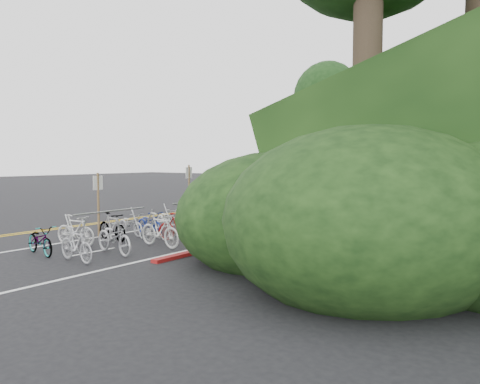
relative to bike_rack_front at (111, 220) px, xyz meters
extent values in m
plane|color=black|center=(-2.53, 0.85, -0.80)|extent=(120.00, 120.00, 0.00)
cube|color=gold|center=(-4.68, 10.85, -0.80)|extent=(0.12, 80.00, 0.01)
cube|color=gold|center=(-4.38, 10.85, -0.80)|extent=(0.12, 80.00, 0.01)
cube|color=silver|center=(-1.53, 10.85, -0.80)|extent=(0.12, 80.00, 0.01)
cube|color=silver|center=(2.67, 10.85, -0.80)|extent=(0.12, 80.00, 0.01)
cube|color=silver|center=(0.57, -1.15, -0.80)|extent=(0.10, 1.60, 0.01)
cube|color=silver|center=(0.57, 4.85, -0.80)|extent=(0.10, 1.60, 0.01)
cube|color=silver|center=(0.57, 10.85, -0.80)|extent=(0.10, 1.60, 0.01)
cube|color=silver|center=(0.57, 16.85, -0.80)|extent=(0.10, 1.60, 0.01)
cube|color=silver|center=(0.57, 22.85, -0.80)|extent=(0.10, 1.60, 0.01)
cube|color=silver|center=(0.57, 28.85, -0.80)|extent=(0.10, 1.60, 0.01)
cube|color=silver|center=(0.57, 34.85, -0.80)|extent=(0.10, 1.60, 0.01)
cube|color=maroon|center=(3.17, 12.85, -0.75)|extent=(0.25, 28.00, 0.10)
cube|color=#382819|center=(3.87, 22.85, -0.72)|extent=(1.40, 44.00, 0.16)
ellipsoid|color=#284C19|center=(4.67, 3.85, 0.24)|extent=(2.00, 2.80, 1.60)
ellipsoid|color=#284C19|center=(5.47, 8.85, 0.75)|extent=(2.60, 3.64, 2.08)
ellipsoid|color=#284C19|center=(6.67, 14.85, 1.19)|extent=(2.20, 3.08, 1.76)
ellipsoid|color=#284C19|center=(5.27, 20.85, 0.76)|extent=(3.00, 4.20, 2.40)
ellipsoid|color=#284C19|center=(5.97, 26.85, 0.92)|extent=(2.40, 3.36, 1.92)
ellipsoid|color=#284C19|center=(4.47, 6.85, 0.10)|extent=(1.80, 2.52, 1.44)
ellipsoid|color=#284C19|center=(7.47, 18.85, 1.80)|extent=(3.20, 4.48, 2.56)
ellipsoid|color=black|center=(5.47, 1.35, 0.41)|extent=(5.28, 6.16, 3.52)
ellipsoid|color=black|center=(8.47, 0.35, 0.63)|extent=(6.24, 7.28, 4.16)
cylinder|color=#2D2319|center=(6.97, 3.85, 3.67)|extent=(0.85, 0.85, 6.54)
cylinder|color=#2D2319|center=(8.47, 12.85, 5.47)|extent=(0.90, 0.90, 7.54)
cylinder|color=#2D2319|center=(-11.53, 42.85, 2.47)|extent=(0.85, 0.85, 6.54)
ellipsoid|color=black|center=(-11.53, 42.85, 8.42)|extent=(8.94, 8.94, 8.49)
cylinder|color=#2D2319|center=(-8.53, 50.85, 2.22)|extent=(0.82, 0.82, 6.03)
ellipsoid|color=black|center=(-8.53, 50.85, 7.58)|extent=(7.82, 7.82, 7.43)
cylinder|color=#9A9B9D|center=(0.00, 0.00, 0.28)|extent=(0.05, 2.80, 0.05)
cylinder|color=#9A9B9D|center=(-0.28, -1.30, -0.26)|extent=(0.55, 0.04, 1.07)
cylinder|color=#9A9B9D|center=(0.28, -1.30, -0.26)|extent=(0.55, 0.04, 1.07)
cylinder|color=#9A9B9D|center=(-0.28, 1.30, -0.26)|extent=(0.55, 0.04, 1.07)
cylinder|color=#9A9B9D|center=(0.28, 1.30, -0.26)|extent=(0.55, 0.04, 1.07)
cylinder|color=#9A9B9D|center=(0.47, 3.85, 0.35)|extent=(0.05, 3.00, 0.05)
cylinder|color=#9A9B9D|center=(0.19, 2.45, -0.23)|extent=(0.58, 0.04, 1.13)
cylinder|color=#9A9B9D|center=(0.75, 2.45, -0.23)|extent=(0.58, 0.04, 1.13)
cylinder|color=#9A9B9D|center=(0.19, 5.25, -0.23)|extent=(0.58, 0.04, 1.13)
cylinder|color=#9A9B9D|center=(0.75, 5.25, -0.23)|extent=(0.58, 0.04, 1.13)
cylinder|color=#9A9B9D|center=(0.47, 8.85, 0.35)|extent=(0.05, 3.00, 0.05)
cylinder|color=#9A9B9D|center=(0.19, 7.45, -0.23)|extent=(0.58, 0.04, 1.13)
cylinder|color=#9A9B9D|center=(0.75, 7.45, -0.23)|extent=(0.58, 0.04, 1.13)
cylinder|color=#9A9B9D|center=(0.19, 10.25, -0.23)|extent=(0.58, 0.04, 1.13)
cylinder|color=#9A9B9D|center=(0.75, 10.25, -0.23)|extent=(0.58, 0.04, 1.13)
cylinder|color=#9A9B9D|center=(0.47, 13.85, 0.35)|extent=(0.05, 3.00, 0.05)
cylinder|color=#9A9B9D|center=(0.19, 12.45, -0.23)|extent=(0.58, 0.04, 1.13)
cylinder|color=#9A9B9D|center=(0.75, 12.45, -0.23)|extent=(0.58, 0.04, 1.13)
cylinder|color=#9A9B9D|center=(0.19, 15.25, -0.23)|extent=(0.58, 0.04, 1.13)
cylinder|color=#9A9B9D|center=(0.75, 15.25, -0.23)|extent=(0.58, 0.04, 1.13)
cylinder|color=#9A9B9D|center=(0.47, 18.85, 0.35)|extent=(0.05, 3.00, 0.05)
cylinder|color=#9A9B9D|center=(0.19, 17.45, -0.23)|extent=(0.58, 0.04, 1.13)
cylinder|color=#9A9B9D|center=(0.75, 17.45, -0.23)|extent=(0.58, 0.04, 1.13)
cylinder|color=#9A9B9D|center=(0.19, 20.25, -0.23)|extent=(0.58, 0.04, 1.13)
cylinder|color=#9A9B9D|center=(0.75, 20.25, -0.23)|extent=(0.58, 0.04, 1.13)
cylinder|color=#9A9B9D|center=(0.47, 23.85, 0.35)|extent=(0.05, 3.00, 0.05)
cylinder|color=#9A9B9D|center=(0.19, 22.45, -0.23)|extent=(0.58, 0.04, 1.13)
cylinder|color=#9A9B9D|center=(0.75, 22.45, -0.23)|extent=(0.58, 0.04, 1.13)
cylinder|color=#9A9B9D|center=(0.19, 25.25, -0.23)|extent=(0.58, 0.04, 1.13)
cylinder|color=#9A9B9D|center=(0.75, 25.25, -0.23)|extent=(0.58, 0.04, 1.13)
cylinder|color=brown|center=(-1.52, 0.67, 0.33)|extent=(0.08, 0.08, 2.27)
cube|color=silver|center=(-1.52, 0.67, 1.12)|extent=(0.02, 0.40, 0.50)
cylinder|color=brown|center=(-1.93, 5.85, 0.45)|extent=(0.08, 0.08, 2.50)
cube|color=silver|center=(-1.93, 5.85, 1.35)|extent=(0.02, 0.40, 0.50)
cylinder|color=brown|center=(-1.93, 11.85, 0.45)|extent=(0.08, 0.08, 2.50)
cube|color=silver|center=(-1.93, 11.85, 1.35)|extent=(0.02, 0.40, 0.50)
cylinder|color=brown|center=(-1.93, 17.85, 0.45)|extent=(0.08, 0.08, 2.50)
cube|color=silver|center=(-1.93, 17.85, 1.35)|extent=(0.02, 0.40, 0.50)
cylinder|color=brown|center=(-1.93, 23.85, 0.45)|extent=(0.08, 0.08, 2.50)
cube|color=silver|center=(-1.93, 23.85, 1.35)|extent=(0.02, 0.40, 0.50)
imported|color=#9E9EA3|center=(-0.90, 1.57, -0.39)|extent=(0.80, 1.64, 0.82)
imported|color=slate|center=(-0.30, -2.28, -0.37)|extent=(0.82, 1.70, 0.85)
imported|color=#9E9EA3|center=(1.34, -2.23, -0.33)|extent=(0.58, 1.59, 0.94)
imported|color=beige|center=(-0.77, -0.79, -0.31)|extent=(0.68, 1.68, 0.98)
imported|color=#9E9EA3|center=(1.29, -0.92, -0.31)|extent=(0.99, 1.96, 0.98)
imported|color=slate|center=(-0.51, 0.44, -0.32)|extent=(0.64, 1.63, 0.95)
imported|color=beige|center=(1.61, 0.58, -0.27)|extent=(0.65, 1.81, 1.07)
imported|color=navy|center=(-0.25, 1.90, -0.35)|extent=(1.00, 1.80, 0.90)
imported|color=maroon|center=(1.35, 1.74, -0.33)|extent=(0.93, 1.63, 0.95)
imported|color=beige|center=(-0.66, 3.21, -0.37)|extent=(1.03, 1.75, 0.87)
imported|color=slate|center=(1.63, 3.04, -0.31)|extent=(1.18, 1.98, 0.98)
imported|color=slate|center=(-0.18, 4.18, -0.35)|extent=(0.77, 1.75, 0.89)
imported|color=slate|center=(1.17, 4.11, -0.36)|extent=(0.79, 1.74, 0.88)
imported|color=#9E9EA3|center=(-0.76, 5.34, -0.29)|extent=(0.66, 1.75, 1.03)
imported|color=slate|center=(1.61, 5.26, -0.32)|extent=(1.21, 1.94, 0.96)
imported|color=maroon|center=(-0.31, 6.30, -0.37)|extent=(1.03, 1.72, 0.86)
imported|color=#9E9EA3|center=(1.03, 6.30, -0.34)|extent=(0.58, 1.58, 0.93)
imported|color=black|center=(-0.76, 7.43, -0.36)|extent=(0.79, 1.72, 0.87)
imported|color=#144C1E|center=(1.26, 7.33, -0.29)|extent=(0.83, 1.78, 1.03)
imported|color=beige|center=(-0.41, 8.54, -0.31)|extent=(0.83, 1.70, 0.98)
imported|color=maroon|center=(1.67, 8.55, -0.37)|extent=(1.15, 1.74, 0.87)
imported|color=black|center=(-0.21, 9.34, -0.32)|extent=(0.98, 1.67, 0.97)
imported|color=#9E9EA3|center=(1.64, 9.56, -0.33)|extent=(0.98, 1.87, 0.94)
imported|color=#9E9EA3|center=(-0.61, 10.51, -0.31)|extent=(0.87, 1.70, 0.98)
imported|color=black|center=(1.65, 10.50, -0.34)|extent=(1.07, 1.84, 0.91)
camera|label=1|loc=(12.15, -9.65, 1.94)|focal=35.00mm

